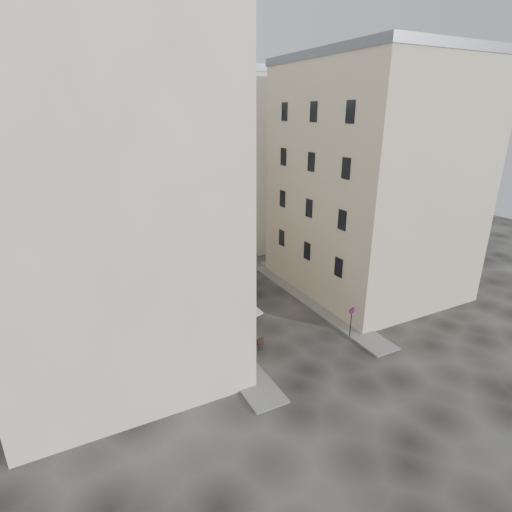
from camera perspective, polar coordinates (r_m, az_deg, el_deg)
ground at (r=28.97m, az=3.47°, el=-10.17°), size 90.00×90.00×0.00m
sidewalk_left at (r=30.47m, az=-7.83°, el=-8.58°), size 2.00×22.00×0.12m
sidewalk_right at (r=33.35m, az=7.55°, el=-5.93°), size 2.00×18.00×0.12m
building_left at (r=24.93m, az=-21.39°, el=8.87°), size 12.20×16.20×20.60m
building_right at (r=34.64m, az=16.14°, el=10.54°), size 12.20×14.20×18.60m
building_back at (r=42.50m, az=-10.90°, el=12.57°), size 18.20×10.20×18.60m
cafe_storefront at (r=27.18m, az=-5.47°, el=-7.87°), size 1.74×7.30×3.50m
stone_steps at (r=39.05m, az=-5.91°, el=-1.35°), size 9.00×3.15×0.80m
bollard_near at (r=26.62m, az=-1.55°, el=-11.78°), size 0.12×0.12×0.98m
bollard_mid at (r=29.39m, az=-4.55°, el=-8.55°), size 0.12×0.12×0.98m
bollard_far at (r=32.31m, az=-6.98°, el=-5.87°), size 0.12×0.12×0.98m
no_parking_sign at (r=27.72m, az=13.49°, el=-8.31°), size 0.53×0.10×2.33m
bistro_table_a at (r=26.18m, az=-0.44°, el=-12.54°), size 1.27×0.60×0.89m
bistro_table_b at (r=27.44m, az=-2.42°, el=-10.98°), size 1.18×0.55×0.83m
bistro_table_c at (r=28.09m, az=-2.40°, el=-10.17°), size 1.20×0.56×0.85m
bistro_table_d at (r=29.79m, az=-3.18°, el=-8.25°), size 1.28×0.60×0.90m
bistro_table_e at (r=31.08m, az=-6.05°, el=-6.97°), size 1.42×0.66×1.00m
pedestrian at (r=27.44m, az=-1.67°, el=-9.97°), size 0.61×0.40×1.67m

